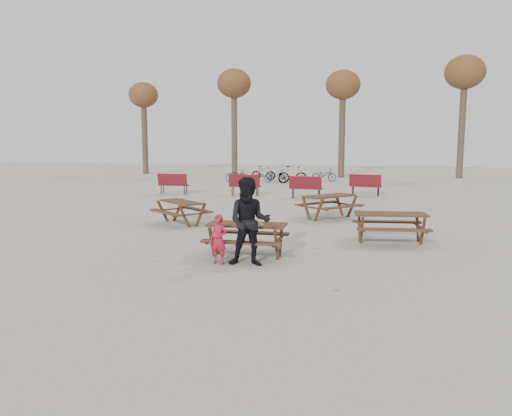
% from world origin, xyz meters
% --- Properties ---
extents(ground, '(80.00, 80.00, 0.00)m').
position_xyz_m(ground, '(0.00, 0.00, 0.00)').
color(ground, gray).
rests_on(ground, ground).
extents(main_picnic_table, '(1.80, 1.45, 0.78)m').
position_xyz_m(main_picnic_table, '(0.00, 0.00, 0.59)').
color(main_picnic_table, '#331C12').
rests_on(main_picnic_table, ground).
extents(food_tray, '(0.18, 0.11, 0.03)m').
position_xyz_m(food_tray, '(0.32, -0.18, 0.79)').
color(food_tray, white).
rests_on(food_tray, main_picnic_table).
extents(bread_roll, '(0.14, 0.06, 0.05)m').
position_xyz_m(bread_roll, '(0.32, -0.18, 0.83)').
color(bread_roll, tan).
rests_on(bread_roll, food_tray).
extents(soda_bottle, '(0.07, 0.07, 0.17)m').
position_xyz_m(soda_bottle, '(0.05, -0.18, 0.85)').
color(soda_bottle, silver).
rests_on(soda_bottle, main_picnic_table).
extents(child, '(0.46, 0.36, 1.10)m').
position_xyz_m(child, '(-0.44, -0.82, 0.55)').
color(child, '#B71631').
rests_on(child, ground).
extents(adult, '(1.00, 0.83, 1.91)m').
position_xyz_m(adult, '(0.25, -0.80, 0.95)').
color(adult, black).
rests_on(adult, ground).
extents(picnic_table_east, '(1.99, 1.68, 0.79)m').
position_xyz_m(picnic_table_east, '(3.32, 2.29, 0.39)').
color(picnic_table_east, '#331C12').
rests_on(picnic_table_east, ground).
extents(picnic_table_north, '(2.20, 2.16, 0.74)m').
position_xyz_m(picnic_table_north, '(-3.07, 3.85, 0.37)').
color(picnic_table_north, '#331C12').
rests_on(picnic_table_north, ground).
extents(picnic_table_far, '(2.36, 2.39, 0.80)m').
position_xyz_m(picnic_table_far, '(1.48, 6.01, 0.40)').
color(picnic_table_far, '#331C12').
rests_on(picnic_table_far, ground).
extents(park_bench_row, '(10.78, 2.35, 1.03)m').
position_xyz_m(park_bench_row, '(-1.68, 12.19, 0.52)').
color(park_bench_row, maroon).
rests_on(park_bench_row, ground).
extents(bicycle_row, '(7.00, 2.64, 1.05)m').
position_xyz_m(bicycle_row, '(-2.58, 19.82, 0.46)').
color(bicycle_row, black).
rests_on(bicycle_row, ground).
extents(tree_row, '(32.17, 3.52, 8.26)m').
position_xyz_m(tree_row, '(0.90, 25.15, 6.19)').
color(tree_row, '#382B21').
rests_on(tree_row, ground).
extents(fallen_leaves, '(11.00, 11.00, 0.01)m').
position_xyz_m(fallen_leaves, '(0.50, 2.50, 0.00)').
color(fallen_leaves, '#C67B2F').
rests_on(fallen_leaves, ground).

